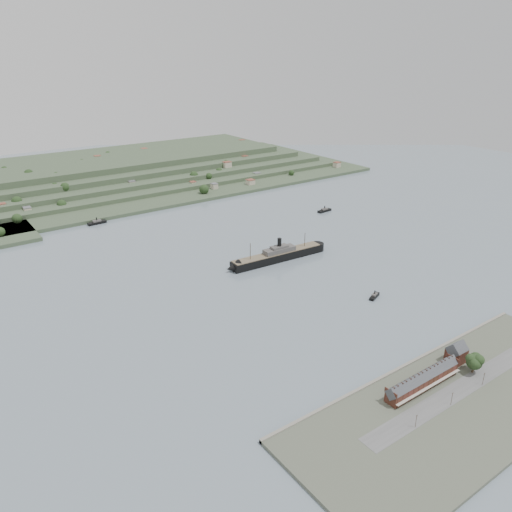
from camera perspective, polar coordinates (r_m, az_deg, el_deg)
ground at (r=417.23m, az=0.73°, el=-2.93°), size 1400.00×1400.00×0.00m
near_shore at (r=308.81m, az=22.38°, el=-14.87°), size 220.00×80.00×2.60m
terrace_row at (r=306.05m, az=18.52°, el=-13.26°), size 55.60×9.80×11.07m
gabled_building at (r=334.13m, az=21.93°, el=-10.22°), size 10.40×10.18×14.09m
far_peninsula at (r=758.94m, az=-15.48°, el=9.08°), size 760.00×309.00×30.00m
steamship at (r=455.31m, az=2.19°, el=-0.02°), size 105.94×17.99×25.40m
tugboat at (r=401.28m, az=13.38°, el=-4.46°), size 13.94×8.33×6.10m
ferry_west at (r=580.15m, az=-17.71°, el=3.68°), size 20.56×6.78×7.60m
ferry_east at (r=601.11m, az=7.83°, el=5.20°), size 19.28×6.69×7.10m
fig_tree at (r=327.05m, az=23.78°, el=-10.95°), size 11.61×10.06×12.96m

